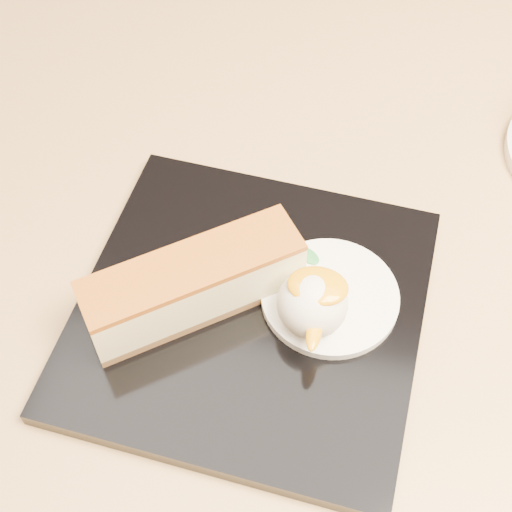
% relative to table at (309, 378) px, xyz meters
% --- Properties ---
extents(table, '(0.80, 0.80, 0.72)m').
position_rel_table_xyz_m(table, '(0.00, 0.00, 0.00)').
color(table, black).
rests_on(table, ground).
extents(dessert_plate, '(0.24, 0.24, 0.01)m').
position_rel_table_xyz_m(dessert_plate, '(-0.04, -0.04, 0.16)').
color(dessert_plate, black).
rests_on(dessert_plate, table).
extents(cheesecake, '(0.13, 0.11, 0.05)m').
position_rel_table_xyz_m(cheesecake, '(-0.08, -0.04, 0.19)').
color(cheesecake, brown).
rests_on(cheesecake, dessert_plate).
extents(cream_smear, '(0.09, 0.09, 0.01)m').
position_rel_table_xyz_m(cream_smear, '(0.01, -0.02, 0.17)').
color(cream_smear, white).
rests_on(cream_smear, dessert_plate).
extents(ice_cream_scoop, '(0.04, 0.04, 0.04)m').
position_rel_table_xyz_m(ice_cream_scoop, '(-0.00, -0.04, 0.19)').
color(ice_cream_scoop, white).
rests_on(ice_cream_scoop, cream_smear).
extents(mango_sauce, '(0.04, 0.03, 0.01)m').
position_rel_table_xyz_m(mango_sauce, '(-0.00, -0.04, 0.21)').
color(mango_sauce, orange).
rests_on(mango_sauce, ice_cream_scoop).
extents(mint_sprig, '(0.04, 0.03, 0.00)m').
position_rel_table_xyz_m(mint_sprig, '(-0.02, 0.00, 0.17)').
color(mint_sprig, '#2B8637').
rests_on(mint_sprig, cream_smear).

